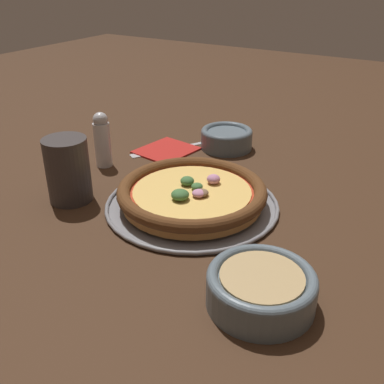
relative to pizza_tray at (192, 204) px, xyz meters
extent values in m
plane|color=#3D2616|center=(0.00, 0.00, 0.00)|extent=(3.00, 3.00, 0.00)
cylinder|color=gray|center=(0.00, 0.00, 0.00)|extent=(0.30, 0.30, 0.01)
torus|color=gray|center=(0.00, 0.00, 0.00)|extent=(0.31, 0.31, 0.01)
cylinder|color=#A86B33|center=(0.00, 0.00, 0.01)|extent=(0.25, 0.25, 0.02)
torus|color=#563319|center=(0.00, 0.00, 0.03)|extent=(0.26, 0.26, 0.02)
cylinder|color=#B7381E|center=(0.00, 0.00, 0.02)|extent=(0.22, 0.22, 0.00)
cylinder|color=#E5B75B|center=(0.00, 0.00, 0.03)|extent=(0.21, 0.21, 0.00)
ellipsoid|color=#3D6B38|center=(0.00, 0.04, 0.04)|extent=(0.04, 0.04, 0.02)
ellipsoid|color=#C17FA3|center=(-0.02, 0.01, 0.03)|extent=(0.03, 0.03, 0.01)
ellipsoid|color=#3D6B38|center=(-0.01, -0.01, 0.03)|extent=(0.03, 0.03, 0.01)
ellipsoid|color=brown|center=(-0.02, 0.01, 0.03)|extent=(0.03, 0.03, 0.01)
ellipsoid|color=#C17FA3|center=(-0.02, -0.04, 0.04)|extent=(0.03, 0.03, 0.02)
ellipsoid|color=#3D6B38|center=(0.02, -0.01, 0.04)|extent=(0.03, 0.03, 0.02)
cylinder|color=slate|center=(-0.21, 0.17, 0.02)|extent=(0.14, 0.14, 0.04)
torus|color=slate|center=(-0.21, 0.17, 0.04)|extent=(0.14, 0.14, 0.01)
cylinder|color=tan|center=(-0.21, 0.17, 0.04)|extent=(0.11, 0.11, 0.00)
cylinder|color=slate|center=(0.08, -0.28, 0.02)|extent=(0.12, 0.12, 0.04)
torus|color=slate|center=(0.08, -0.28, 0.04)|extent=(0.12, 0.12, 0.01)
cylinder|color=#383333|center=(0.20, 0.09, 0.05)|extent=(0.08, 0.08, 0.12)
cube|color=#B2231E|center=(0.19, -0.19, 0.00)|extent=(0.13, 0.14, 0.01)
cube|color=#B7B7BC|center=(0.17, -0.22, 0.00)|extent=(0.08, 0.13, 0.00)
cube|color=#B7B7BC|center=(0.22, -0.14, 0.00)|extent=(0.04, 0.05, 0.00)
cylinder|color=silver|center=(0.25, -0.06, 0.04)|extent=(0.03, 0.03, 0.09)
sphere|color=#B2B2B7|center=(0.25, -0.06, 0.10)|extent=(0.03, 0.03, 0.03)
camera|label=1|loc=(-0.36, 0.59, 0.39)|focal=42.00mm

